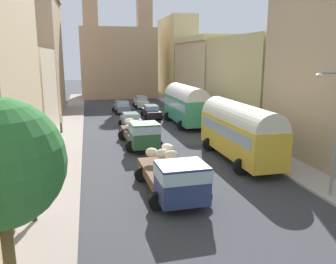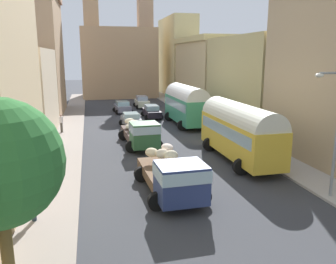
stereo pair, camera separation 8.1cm
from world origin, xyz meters
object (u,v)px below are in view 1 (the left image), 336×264
cargo_truck_1 (140,133)px  streetlamp_near (334,125)px  car_1 (122,107)px  car_2 (151,111)px  parked_bus_1 (186,103)px  parked_bus_0 (239,129)px  pedestrian_0 (33,203)px  pedestrian_1 (61,123)px  cargo_truck_0 (174,175)px  car_0 (131,120)px  car_3 (141,102)px

cargo_truck_1 → streetlamp_near: size_ratio=1.08×
car_1 → streetlamp_near: streetlamp_near is taller
car_2 → streetlamp_near: (4.56, -25.10, 3.07)m
parked_bus_1 → streetlamp_near: streetlamp_near is taller
parked_bus_0 → pedestrian_0: 14.21m
parked_bus_0 → pedestrian_1: bearing=137.6°
cargo_truck_0 → streetlamp_near: (7.63, -1.84, 2.62)m
parked_bus_0 → cargo_truck_0: size_ratio=1.35×
parked_bus_0 → parked_bus_1: (-0.13, 12.94, 0.07)m
car_0 → car_1: bearing=89.9°
cargo_truck_0 → car_0: cargo_truck_0 is taller
cargo_truck_0 → parked_bus_1: bearing=72.3°
parked_bus_1 → car_3: (-2.68, 13.23, -1.46)m
car_0 → car_2: (3.00, 4.92, 0.00)m
car_3 → pedestrian_0: size_ratio=2.35×
car_3 → pedestrian_0: 34.23m
parked_bus_1 → streetlamp_near: (1.81, -20.08, 1.54)m
cargo_truck_0 → streetlamp_near: streetlamp_near is taller
cargo_truck_0 → car_2: bearing=82.5°
car_2 → pedestrian_1: size_ratio=2.28×
car_1 → pedestrian_0: (-6.62, -28.98, 0.22)m
cargo_truck_0 → car_3: 31.63m
parked_bus_1 → car_1: bearing=121.5°
cargo_truck_1 → car_3: cargo_truck_1 is taller
cargo_truck_0 → pedestrian_1: bearing=111.5°
cargo_truck_1 → car_2: 13.37m
cargo_truck_0 → car_0: size_ratio=1.75×
parked_bus_1 → cargo_truck_0: 19.18m
parked_bus_1 → car_2: bearing=118.8°
car_3 → pedestrian_0: (-9.68, -32.84, 0.16)m
parked_bus_0 → car_0: bearing=114.3°
parked_bus_0 → cargo_truck_1: 7.96m
car_1 → pedestrian_1: bearing=-121.9°
parked_bus_0 → cargo_truck_1: bearing=140.8°
parked_bus_1 → car_3: size_ratio=2.10×
car_1 → car_2: car_1 is taller
cargo_truck_0 → car_1: cargo_truck_0 is taller
car_2 → streetlamp_near: 25.69m
car_3 → parked_bus_0: bearing=-83.9°
parked_bus_0 → car_3: 26.35m
parked_bus_0 → pedestrian_1: (-12.58, 11.51, -1.15)m
pedestrian_0 → pedestrian_1: pedestrian_1 is taller
parked_bus_1 → car_1: size_ratio=2.26×
parked_bus_0 → streetlamp_near: streetlamp_near is taller
car_1 → car_2: (2.98, -4.35, -0.00)m
streetlamp_near → car_0: bearing=110.6°
parked_bus_0 → cargo_truck_0: (-5.95, -5.31, -1.01)m
car_1 → car_2: size_ratio=0.88×
car_2 → pedestrian_1: (-9.70, -6.45, 0.31)m
car_2 → car_1: bearing=124.4°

